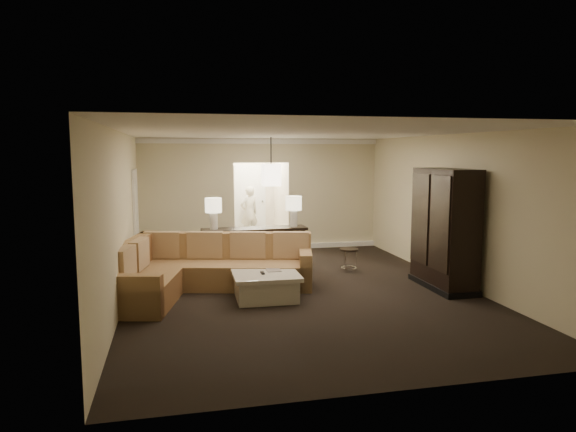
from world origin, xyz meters
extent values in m
plane|color=black|center=(0.00, 0.00, 0.00)|extent=(8.00, 8.00, 0.00)
cube|color=beige|center=(0.00, 4.00, 1.40)|extent=(6.00, 0.04, 2.80)
cube|color=beige|center=(0.00, -4.00, 1.40)|extent=(6.00, 0.04, 2.80)
cube|color=beige|center=(-3.00, 0.00, 1.40)|extent=(0.04, 8.00, 2.80)
cube|color=beige|center=(3.00, 0.00, 1.40)|extent=(0.04, 8.00, 2.80)
cube|color=white|center=(0.00, 0.00, 2.80)|extent=(6.00, 8.00, 0.02)
cube|color=white|center=(0.00, 3.95, 2.73)|extent=(6.00, 0.10, 0.12)
cube|color=white|center=(0.00, 3.95, 0.06)|extent=(6.00, 0.10, 0.12)
cube|color=white|center=(-2.97, 2.80, 1.05)|extent=(0.05, 0.90, 2.10)
cube|color=beige|center=(0.00, 5.00, 0.00)|extent=(1.40, 2.00, 0.01)
cube|color=#F2E3C6|center=(-0.70, 5.00, 1.40)|extent=(0.04, 2.00, 2.80)
cube|color=#F2E3C6|center=(0.70, 5.00, 1.40)|extent=(0.04, 2.00, 2.80)
cube|color=#F2E3C6|center=(0.00, 6.00, 1.40)|extent=(1.40, 0.04, 2.80)
cube|color=white|center=(0.00, 5.97, 1.05)|extent=(0.90, 0.05, 2.10)
cube|color=brown|center=(-1.30, 0.60, 0.23)|extent=(3.38, 1.68, 0.45)
cube|color=brown|center=(-2.69, -0.35, 0.23)|extent=(1.29, 1.69, 0.45)
cube|color=brown|center=(-1.22, 0.95, 0.70)|extent=(3.21, 0.99, 0.50)
cube|color=brown|center=(-2.91, 0.26, 0.70)|extent=(0.84, 2.58, 0.50)
cube|color=brown|center=(0.17, 0.26, 0.33)|extent=(0.43, 1.00, 0.67)
cube|color=brown|center=(-2.83, -0.98, 0.33)|extent=(1.00, 0.43, 0.67)
cube|color=#94794F|center=(-2.39, 1.16, 0.72)|extent=(0.69, 0.32, 0.50)
cube|color=#94794F|center=(-1.60, 0.98, 0.72)|extent=(0.69, 0.32, 0.50)
cube|color=#94794F|center=(-0.81, 0.80, 0.72)|extent=(0.69, 0.32, 0.50)
cube|color=#94794F|center=(-0.02, 0.61, 0.72)|extent=(0.69, 0.32, 0.50)
cube|color=#94794F|center=(-2.76, 0.33, 0.72)|extent=(0.32, 0.67, 0.50)
cube|color=#94794F|center=(-2.93, -0.41, 0.72)|extent=(0.32, 0.67, 0.50)
cube|color=silver|center=(-0.68, -0.32, 0.19)|extent=(1.02, 1.02, 0.37)
cube|color=silver|center=(-0.68, -0.32, 0.41)|extent=(1.13, 1.13, 0.07)
cube|color=black|center=(-0.74, -0.38, 0.45)|extent=(0.06, 0.18, 0.02)
cube|color=beige|center=(-0.51, -0.16, 0.45)|extent=(0.25, 0.34, 0.01)
cube|color=black|center=(-0.50, 2.00, 0.83)|extent=(2.25, 0.58, 0.06)
cube|color=black|center=(-1.51, 1.97, 0.41)|extent=(0.10, 0.46, 0.81)
cube|color=black|center=(0.52, 2.03, 0.41)|extent=(0.10, 0.46, 0.81)
cube|color=black|center=(-0.50, 2.00, 0.12)|extent=(2.15, 0.53, 0.04)
cube|color=black|center=(2.61, -0.37, 1.09)|extent=(0.60, 1.45, 2.17)
cube|color=black|center=(2.30, -0.73, 1.24)|extent=(0.03, 0.64, 1.65)
cube|color=black|center=(2.30, -0.01, 1.24)|extent=(0.03, 0.64, 1.65)
cube|color=black|center=(2.61, -0.37, 0.05)|extent=(0.64, 1.51, 0.10)
cylinder|color=black|center=(1.35, 1.20, 0.47)|extent=(0.39, 0.39, 0.04)
torus|color=silver|center=(1.35, 1.20, 0.09)|extent=(0.32, 0.32, 0.02)
cylinder|color=silver|center=(1.49, 1.16, 0.23)|extent=(0.02, 0.02, 0.46)
cylinder|color=silver|center=(1.31, 1.35, 0.23)|extent=(0.02, 0.02, 0.46)
cylinder|color=silver|center=(1.24, 1.10, 0.23)|extent=(0.02, 0.02, 0.46)
cylinder|color=silver|center=(-1.36, 1.97, 1.04)|extent=(0.16, 0.16, 0.36)
cylinder|color=#F5E4B7|center=(-1.36, 1.97, 1.37)|extent=(0.35, 0.35, 0.30)
cylinder|color=silver|center=(0.37, 2.03, 1.04)|extent=(0.16, 0.16, 0.36)
cylinder|color=#F5E4B7|center=(0.37, 2.03, 1.37)|extent=(0.35, 0.35, 0.30)
cylinder|color=black|center=(0.00, 2.70, 2.50)|extent=(0.02, 0.02, 0.60)
cube|color=#FFE8C6|center=(0.00, 2.70, 1.95)|extent=(0.38, 0.38, 0.48)
imported|color=beige|center=(-0.09, 5.60, 0.84)|extent=(0.71, 0.60, 1.68)
camera|label=1|loc=(-2.15, -8.68, 2.46)|focal=32.00mm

